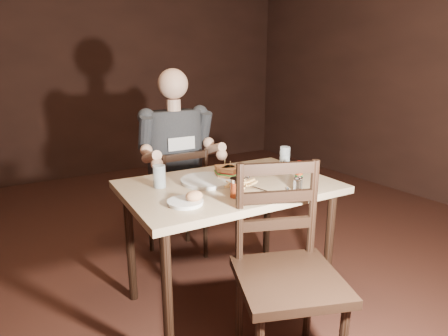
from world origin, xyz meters
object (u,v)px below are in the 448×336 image
glass_right (285,158)px  side_plate (185,203)px  chair_near (289,279)px  diner (177,139)px  glass_left (159,176)px  hot_sauce (299,172)px  chair_far (177,203)px  main_table (229,197)px  syrup_dispenser (237,187)px  dinner_plate (207,181)px

glass_right → side_plate: size_ratio=0.88×
chair_near → glass_right: chair_near is taller
diner → glass_left: size_ratio=7.73×
hot_sauce → side_plate: (-0.69, 0.05, -0.06)m
chair_far → chair_near: (-0.06, -1.33, 0.07)m
diner → glass_right: diner is taller
main_table → chair_far: (-0.01, 0.72, -0.26)m
glass_left → hot_sauce: size_ratio=0.93×
main_table → chair_far: chair_far is taller
syrup_dispenser → side_plate: size_ratio=0.58×
glass_right → glass_left: bearing=174.1°
glass_right → chair_near: bearing=-128.5°
glass_right → hot_sauce: 0.30m
glass_right → diner: bearing=127.8°
glass_left → hot_sauce: bearing=-27.4°
glass_right → syrup_dispenser: bearing=-153.9°
main_table → syrup_dispenser: syrup_dispenser is taller
chair_near → hot_sauce: size_ratio=7.36×
dinner_plate → glass_right: bearing=-2.1°
glass_left → side_plate: bearing=-89.3°
glass_left → hot_sauce: (0.70, -0.36, 0.00)m
main_table → dinner_plate: (-0.10, 0.08, 0.09)m
chair_near → glass_right: size_ratio=6.57×
dinner_plate → diner: bearing=81.2°
main_table → diner: diner is taller
hot_sauce → syrup_dispenser: size_ratio=1.35×
chair_near → glass_left: bearing=132.9°
diner → glass_right: size_ratio=6.41×
hot_sauce → chair_far: bearing=110.0°
diner → glass_left: bearing=-123.2°
chair_far → chair_near: size_ratio=0.86×
chair_near → glass_left: chair_near is taller
chair_near → side_plate: bearing=145.0°
diner → syrup_dispenser: diner is taller
dinner_plate → glass_left: (-0.26, 0.07, 0.05)m
dinner_plate → side_plate: bearing=-136.4°
hot_sauce → syrup_dispenser: 0.42m
main_table → hot_sauce: bearing=-32.8°
glass_right → syrup_dispenser: glass_right is taller
chair_near → diner: 1.35m
main_table → glass_right: size_ratio=8.02×
main_table → side_plate: (-0.36, -0.17, 0.09)m
hot_sauce → main_table: bearing=147.2°
diner → glass_left: diner is taller
syrup_dispenser → side_plate: 0.28m
chair_near → diner: (0.06, 1.28, 0.43)m
main_table → syrup_dispenser: size_ratio=12.18×
glass_right → side_plate: bearing=-164.6°
hot_sauce → glass_left: bearing=152.6°
chair_far → glass_left: size_ratio=6.78×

